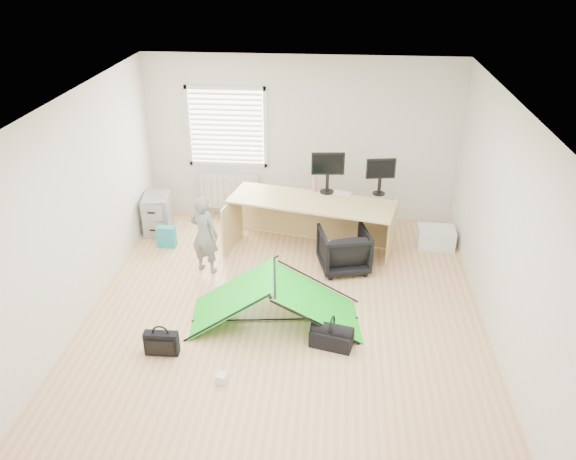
# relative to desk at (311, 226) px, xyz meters

# --- Properties ---
(ground) EXTENTS (5.50, 5.50, 0.00)m
(ground) POSITION_rel_desk_xyz_m (-0.24, -1.58, -0.41)
(ground) COLOR tan
(ground) RESTS_ON ground
(back_wall) EXTENTS (5.00, 0.02, 2.70)m
(back_wall) POSITION_rel_desk_xyz_m (-0.24, 1.17, 0.94)
(back_wall) COLOR silver
(back_wall) RESTS_ON ground
(window) EXTENTS (1.20, 0.06, 1.20)m
(window) POSITION_rel_desk_xyz_m (-1.44, 1.13, 1.14)
(window) COLOR silver
(window) RESTS_ON back_wall
(radiator) EXTENTS (1.00, 0.12, 0.60)m
(radiator) POSITION_rel_desk_xyz_m (-1.44, 1.09, 0.04)
(radiator) COLOR silver
(radiator) RESTS_ON back_wall
(desk) EXTENTS (2.53, 1.27, 0.83)m
(desk) POSITION_rel_desk_xyz_m (0.00, 0.00, 0.00)
(desk) COLOR tan
(desk) RESTS_ON ground
(filing_cabinet) EXTENTS (0.48, 0.59, 0.63)m
(filing_cabinet) POSITION_rel_desk_xyz_m (-2.49, 0.40, -0.10)
(filing_cabinet) COLOR gray
(filing_cabinet) RESTS_ON ground
(monitor_left) EXTENTS (0.50, 0.15, 0.47)m
(monitor_left) POSITION_rel_desk_xyz_m (0.22, 0.33, 0.65)
(monitor_left) COLOR black
(monitor_left) RESTS_ON desk
(monitor_right) EXTENTS (0.45, 0.17, 0.42)m
(monitor_right) POSITION_rel_desk_xyz_m (0.99, 0.34, 0.62)
(monitor_right) COLOR black
(monitor_right) RESTS_ON desk
(keyboard) EXTENTS (0.41, 0.24, 0.02)m
(keyboard) POSITION_rel_desk_xyz_m (0.39, 0.32, 0.42)
(keyboard) COLOR beige
(keyboard) RESTS_ON desk
(thermos) EXTENTS (0.07, 0.07, 0.23)m
(thermos) POSITION_rel_desk_xyz_m (0.03, 0.35, 0.53)
(thermos) COLOR #B56566
(thermos) RESTS_ON desk
(office_chair) EXTENTS (0.81, 0.82, 0.62)m
(office_chair) POSITION_rel_desk_xyz_m (0.50, -0.49, -0.10)
(office_chair) COLOR black
(office_chair) RESTS_ON ground
(person) EXTENTS (0.49, 0.40, 1.16)m
(person) POSITION_rel_desk_xyz_m (-1.45, -0.72, 0.17)
(person) COLOR slate
(person) RESTS_ON ground
(kite) EXTENTS (2.18, 1.16, 0.65)m
(kite) POSITION_rel_desk_xyz_m (-0.34, -1.82, -0.09)
(kite) COLOR #15DE20
(kite) RESTS_ON ground
(storage_crate) EXTENTS (0.57, 0.41, 0.31)m
(storage_crate) POSITION_rel_desk_xyz_m (1.91, 0.29, -0.26)
(storage_crate) COLOR silver
(storage_crate) RESTS_ON ground
(tote_bag) EXTENTS (0.29, 0.13, 0.34)m
(tote_bag) POSITION_rel_desk_xyz_m (-2.22, -0.09, -0.24)
(tote_bag) COLOR teal
(tote_bag) RESTS_ON ground
(laptop_bag) EXTENTS (0.39, 0.12, 0.29)m
(laptop_bag) POSITION_rel_desk_xyz_m (-1.56, -2.56, -0.27)
(laptop_bag) COLOR black
(laptop_bag) RESTS_ON ground
(white_box) EXTENTS (0.14, 0.14, 0.11)m
(white_box) POSITION_rel_desk_xyz_m (-0.79, -2.97, -0.36)
(white_box) COLOR silver
(white_box) RESTS_ON ground
(duffel_bag) EXTENTS (0.53, 0.36, 0.21)m
(duffel_bag) POSITION_rel_desk_xyz_m (0.37, -2.24, -0.31)
(duffel_bag) COLOR black
(duffel_bag) RESTS_ON ground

